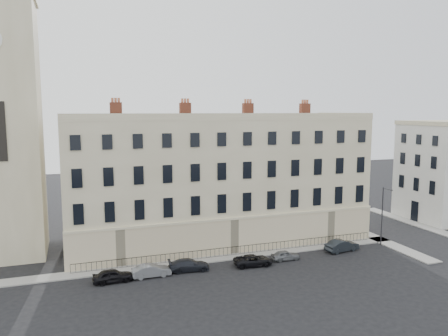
{
  "coord_description": "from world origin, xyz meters",
  "views": [
    {
      "loc": [
        -22.72,
        -38.63,
        16.07
      ],
      "look_at": [
        -5.83,
        10.0,
        9.29
      ],
      "focal_mm": 35.0,
      "sensor_mm": 36.0,
      "label": 1
    }
  ],
  "objects_px": {
    "car_b": "(151,271)",
    "car_f": "(342,246)",
    "car_c": "(189,265)",
    "car_e": "(285,255)",
    "car_d": "(253,260)",
    "streetlamp": "(383,214)",
    "car_a": "(113,276)"
  },
  "relations": [
    {
      "from": "car_b",
      "to": "car_e",
      "type": "distance_m",
      "value": 14.53
    },
    {
      "from": "car_b",
      "to": "car_d",
      "type": "xyz_separation_m",
      "value": [
        10.58,
        -0.41,
        -0.05
      ]
    },
    {
      "from": "car_c",
      "to": "streetlamp",
      "type": "bearing_deg",
      "value": -82.75
    },
    {
      "from": "car_a",
      "to": "car_b",
      "type": "height_order",
      "value": "car_a"
    },
    {
      "from": "car_a",
      "to": "car_c",
      "type": "distance_m",
      "value": 7.55
    },
    {
      "from": "car_c",
      "to": "car_d",
      "type": "xyz_separation_m",
      "value": [
        6.73,
        -0.78,
        -0.04
      ]
    },
    {
      "from": "car_f",
      "to": "car_e",
      "type": "bearing_deg",
      "value": 85.55
    },
    {
      "from": "car_e",
      "to": "car_f",
      "type": "relative_size",
      "value": 0.76
    },
    {
      "from": "car_b",
      "to": "streetlamp",
      "type": "xyz_separation_m",
      "value": [
        27.82,
        0.89,
        3.3
      ]
    },
    {
      "from": "car_a",
      "to": "streetlamp",
      "type": "distance_m",
      "value": 31.68
    },
    {
      "from": "car_a",
      "to": "car_d",
      "type": "distance_m",
      "value": 14.26
    },
    {
      "from": "car_d",
      "to": "car_e",
      "type": "bearing_deg",
      "value": -79.48
    },
    {
      "from": "car_d",
      "to": "streetlamp",
      "type": "xyz_separation_m",
      "value": [
        17.24,
        1.31,
        3.35
      ]
    },
    {
      "from": "car_b",
      "to": "car_f",
      "type": "xyz_separation_m",
      "value": [
        22.04,
        0.55,
        0.06
      ]
    },
    {
      "from": "car_c",
      "to": "car_f",
      "type": "distance_m",
      "value": 18.18
    },
    {
      "from": "streetlamp",
      "to": "car_d",
      "type": "bearing_deg",
      "value": -169.25
    },
    {
      "from": "car_a",
      "to": "car_f",
      "type": "distance_m",
      "value": 25.72
    },
    {
      "from": "car_b",
      "to": "car_f",
      "type": "height_order",
      "value": "car_f"
    },
    {
      "from": "car_c",
      "to": "car_b",
      "type": "bearing_deg",
      "value": 101.39
    },
    {
      "from": "car_c",
      "to": "streetlamp",
      "type": "xyz_separation_m",
      "value": [
        23.96,
        0.53,
        3.31
      ]
    },
    {
      "from": "car_c",
      "to": "car_d",
      "type": "relative_size",
      "value": 1.02
    },
    {
      "from": "car_b",
      "to": "car_c",
      "type": "height_order",
      "value": "car_b"
    },
    {
      "from": "car_a",
      "to": "car_b",
      "type": "bearing_deg",
      "value": -89.39
    },
    {
      "from": "car_f",
      "to": "streetlamp",
      "type": "height_order",
      "value": "streetlamp"
    },
    {
      "from": "car_b",
      "to": "car_c",
      "type": "relative_size",
      "value": 0.9
    },
    {
      "from": "car_e",
      "to": "streetlamp",
      "type": "xyz_separation_m",
      "value": [
        13.29,
        0.88,
        3.38
      ]
    },
    {
      "from": "car_a",
      "to": "car_c",
      "type": "height_order",
      "value": "car_a"
    },
    {
      "from": "car_f",
      "to": "car_c",
      "type": "bearing_deg",
      "value": 82.07
    },
    {
      "from": "car_a",
      "to": "car_d",
      "type": "bearing_deg",
      "value": -92.91
    },
    {
      "from": "car_c",
      "to": "car_e",
      "type": "distance_m",
      "value": 10.68
    },
    {
      "from": "car_c",
      "to": "car_a",
      "type": "bearing_deg",
      "value": 99.97
    },
    {
      "from": "car_c",
      "to": "car_d",
      "type": "distance_m",
      "value": 6.77
    }
  ]
}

